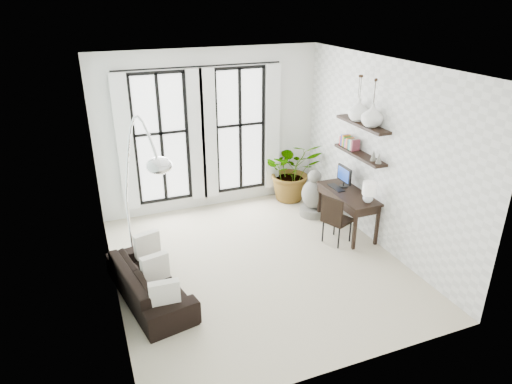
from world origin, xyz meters
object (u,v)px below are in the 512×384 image
desk (349,196)px  sofa (150,282)px  desk_chair (335,217)px  arc_lamp (139,157)px  plant (292,170)px  buddha (314,196)px

desk → sofa: bearing=-170.0°
desk_chair → sofa: bearing=163.8°
sofa → desk: 3.83m
desk_chair → desk: bearing=7.2°
desk_chair → arc_lamp: size_ratio=0.35×
desk → plant: bearing=99.5°
sofa → buddha: (3.51, 1.56, 0.13)m
desk → arc_lamp: bearing=-178.3°
sofa → plant: 4.23m
arc_lamp → sofa: bearing=-100.6°
plant → desk: (0.30, -1.76, 0.08)m
buddha → plant: bearing=94.2°
sofa → arc_lamp: bearing=-21.5°
arc_lamp → buddha: arc_lamp is taller
desk_chair → arc_lamp: arc_lamp is taller
desk_chair → arc_lamp: bearing=154.2°
desk_chair → buddha: buddha is taller
plant → desk: plant is taller
arc_lamp → buddha: bearing=16.5°
sofa → desk_chair: (3.31, 0.41, 0.25)m
sofa → plant: bearing=-65.8°
desk → desk_chair: desk is taller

